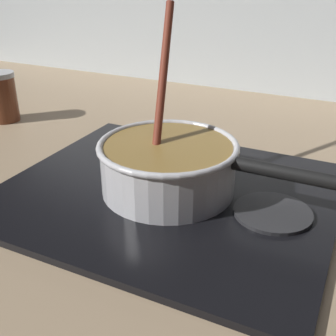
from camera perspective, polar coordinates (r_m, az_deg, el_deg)
The scene contains 6 objects.
ground at distance 0.75m, azimuth -9.04°, elevation -5.82°, with size 2.40×1.60×0.04m, color #9E8466.
hob_plate at distance 0.74m, azimuth 0.00°, elevation -3.31°, with size 0.56×0.48×0.01m, color black.
burner_ring at distance 0.74m, azimuth 0.00°, elevation -2.64°, with size 0.20×0.20×0.01m, color #592D0C.
spare_burner at distance 0.69m, azimuth 13.93°, elevation -5.83°, with size 0.12×0.12×0.01m, color #262628.
cooking_pan at distance 0.72m, azimuth 0.14°, elevation 0.40°, with size 0.41×0.24×0.30m.
condiment_jar at distance 1.16m, azimuth -21.45°, elevation 8.94°, with size 0.08×0.08×0.12m.
Camera 1 is at (0.38, -0.51, 0.37)m, focal length 45.21 mm.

